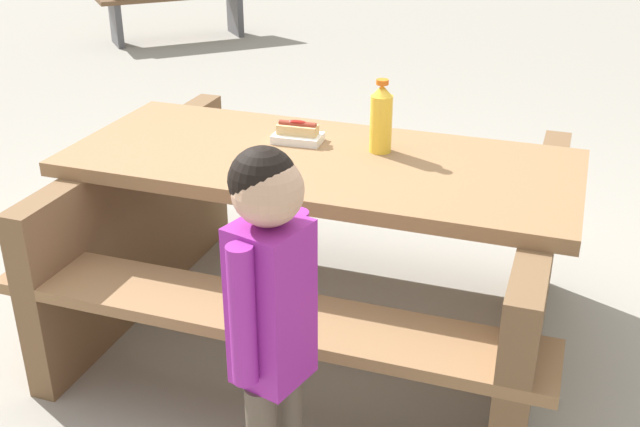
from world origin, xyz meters
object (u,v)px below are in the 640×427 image
Objects in this scene: picnic_table at (320,233)px; child_in_coat at (271,305)px; soda_bottle at (381,119)px; hotdog_tray at (298,134)px.

child_in_coat is (-0.50, 0.81, 0.28)m from picnic_table.
picnic_table is at bearing 51.76° from soda_bottle.
picnic_table is 0.99m from child_in_coat.
picnic_table is at bearing -58.27° from child_in_coat.
soda_bottle is 0.23× the size of child_in_coat.
hotdog_tray reaches higher than picnic_table.
soda_bottle is 0.33m from hotdog_tray.
child_in_coat is at bearing 127.02° from hotdog_tray.
picnic_table is 0.38m from hotdog_tray.
picnic_table is 0.48m from soda_bottle.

